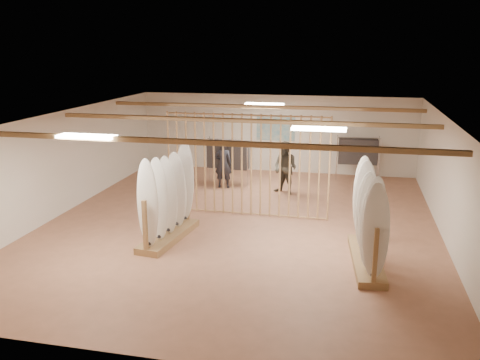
% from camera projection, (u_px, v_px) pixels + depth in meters
% --- Properties ---
extents(floor, '(12.00, 12.00, 0.00)m').
position_uv_depth(floor, '(240.00, 224.00, 13.22)').
color(floor, '#AC7153').
rests_on(floor, ground).
extents(ceiling, '(12.00, 12.00, 0.00)m').
position_uv_depth(ceiling, '(240.00, 117.00, 12.50)').
color(ceiling, '#9A9892').
rests_on(ceiling, ground).
extents(wall_back, '(12.00, 0.00, 12.00)m').
position_uv_depth(wall_back, '(276.00, 134.00, 18.52)').
color(wall_back, white).
rests_on(wall_back, ground).
extents(wall_front, '(12.00, 0.00, 12.00)m').
position_uv_depth(wall_front, '(148.00, 272.00, 7.20)').
color(wall_front, white).
rests_on(wall_front, ground).
extents(wall_left, '(0.00, 12.00, 12.00)m').
position_uv_depth(wall_left, '(62.00, 163.00, 13.91)').
color(wall_left, white).
rests_on(wall_left, ground).
extents(wall_right, '(0.00, 12.00, 12.00)m').
position_uv_depth(wall_right, '(449.00, 184.00, 11.81)').
color(wall_right, white).
rests_on(wall_right, ground).
extents(ceiling_slats, '(9.50, 6.12, 0.10)m').
position_uv_depth(ceiling_slats, '(240.00, 121.00, 12.52)').
color(ceiling_slats, '#997345').
rests_on(ceiling_slats, ground).
extents(light_panels, '(1.20, 0.35, 0.06)m').
position_uv_depth(light_panels, '(240.00, 120.00, 12.52)').
color(light_panels, white).
rests_on(light_panels, ground).
extents(bamboo_partition, '(4.45, 0.05, 2.78)m').
position_uv_depth(bamboo_partition, '(246.00, 165.00, 13.62)').
color(bamboo_partition, tan).
rests_on(bamboo_partition, ground).
extents(poster, '(1.40, 0.03, 0.90)m').
position_uv_depth(poster, '(276.00, 128.00, 18.45)').
color(poster, teal).
rests_on(poster, ground).
extents(rack_left, '(0.86, 2.31, 2.15)m').
position_uv_depth(rack_left, '(168.00, 210.00, 12.03)').
color(rack_left, '#997345').
rests_on(rack_left, floor).
extents(rack_right, '(0.81, 2.59, 2.06)m').
position_uv_depth(rack_right, '(368.00, 232.00, 10.70)').
color(rack_right, '#997345').
rests_on(rack_right, floor).
extents(clothing_rack_a, '(1.48, 0.50, 1.59)m').
position_uv_depth(clothing_rack_a, '(228.00, 155.00, 16.71)').
color(clothing_rack_a, silver).
rests_on(clothing_rack_a, floor).
extents(clothing_rack_b, '(1.41, 0.43, 1.52)m').
position_uv_depth(clothing_rack_b, '(358.00, 151.00, 17.44)').
color(clothing_rack_b, silver).
rests_on(clothing_rack_b, floor).
extents(shopper_a, '(0.66, 0.46, 1.78)m').
position_uv_depth(shopper_a, '(223.00, 161.00, 16.45)').
color(shopper_a, '#222329').
rests_on(shopper_a, floor).
extents(shopper_b, '(1.13, 1.05, 1.88)m').
position_uv_depth(shopper_b, '(285.00, 165.00, 15.73)').
color(shopper_b, '#3C382E').
rests_on(shopper_b, floor).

